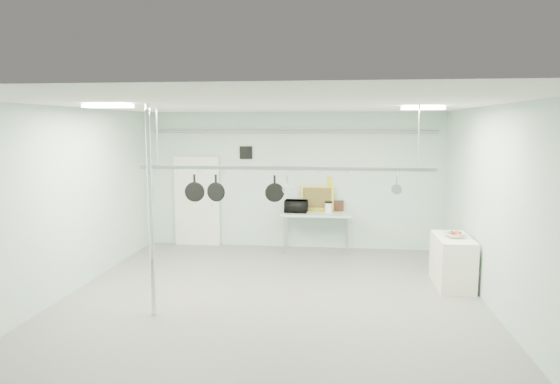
# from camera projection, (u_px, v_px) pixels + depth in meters

# --- Properties ---
(floor) EXTENTS (8.00, 8.00, 0.00)m
(floor) POSITION_uv_depth(u_px,v_px,m) (269.00, 305.00, 8.05)
(floor) COLOR gray
(floor) RESTS_ON ground
(ceiling) EXTENTS (7.00, 8.00, 0.02)m
(ceiling) POSITION_uv_depth(u_px,v_px,m) (269.00, 105.00, 7.63)
(ceiling) COLOR silver
(ceiling) RESTS_ON back_wall
(back_wall) EXTENTS (7.00, 0.02, 3.20)m
(back_wall) POSITION_uv_depth(u_px,v_px,m) (292.00, 180.00, 11.77)
(back_wall) COLOR #A6C7BA
(back_wall) RESTS_ON floor
(right_wall) EXTENTS (0.02, 8.00, 3.20)m
(right_wall) POSITION_uv_depth(u_px,v_px,m) (500.00, 212.00, 7.44)
(right_wall) COLOR #A6C7BA
(right_wall) RESTS_ON floor
(door) EXTENTS (1.10, 0.10, 2.20)m
(door) POSITION_uv_depth(u_px,v_px,m) (197.00, 202.00, 12.05)
(door) COLOR silver
(door) RESTS_ON floor
(wall_vent) EXTENTS (0.30, 0.04, 0.30)m
(wall_vent) POSITION_uv_depth(u_px,v_px,m) (246.00, 153.00, 11.79)
(wall_vent) COLOR black
(wall_vent) RESTS_ON back_wall
(conduit_pipe) EXTENTS (6.60, 0.07, 0.07)m
(conduit_pipe) POSITION_uv_depth(u_px,v_px,m) (292.00, 131.00, 11.53)
(conduit_pipe) COLOR gray
(conduit_pipe) RESTS_ON back_wall
(chrome_pole) EXTENTS (0.08, 0.08, 3.20)m
(chrome_pole) POSITION_uv_depth(u_px,v_px,m) (151.00, 212.00, 7.44)
(chrome_pole) COLOR silver
(chrome_pole) RESTS_ON floor
(prep_table) EXTENTS (1.60, 0.70, 0.91)m
(prep_table) POSITION_uv_depth(u_px,v_px,m) (317.00, 216.00, 11.41)
(prep_table) COLOR #A9C6B9
(prep_table) RESTS_ON floor
(side_cabinet) EXTENTS (0.60, 1.20, 0.90)m
(side_cabinet) POSITION_uv_depth(u_px,v_px,m) (452.00, 261.00, 9.01)
(side_cabinet) COLOR white
(side_cabinet) RESTS_ON floor
(pot_rack) EXTENTS (4.80, 0.06, 1.00)m
(pot_rack) POSITION_uv_depth(u_px,v_px,m) (284.00, 166.00, 8.03)
(pot_rack) COLOR #B7B7BC
(pot_rack) RESTS_ON ceiling
(light_panel_left) EXTENTS (0.65, 0.30, 0.05)m
(light_panel_left) POSITION_uv_depth(u_px,v_px,m) (108.00, 106.00, 7.10)
(light_panel_left) COLOR white
(light_panel_left) RESTS_ON ceiling
(light_panel_right) EXTENTS (0.65, 0.30, 0.05)m
(light_panel_right) POSITION_uv_depth(u_px,v_px,m) (423.00, 108.00, 7.95)
(light_panel_right) COLOR white
(light_panel_right) RESTS_ON ceiling
(microwave) EXTENTS (0.53, 0.38, 0.28)m
(microwave) POSITION_uv_depth(u_px,v_px,m) (296.00, 206.00, 11.45)
(microwave) COLOR black
(microwave) RESTS_ON prep_table
(coffee_canister) EXTENTS (0.21, 0.21, 0.23)m
(coffee_canister) POSITION_uv_depth(u_px,v_px,m) (328.00, 208.00, 11.37)
(coffee_canister) COLOR silver
(coffee_canister) RESTS_ON prep_table
(painting_large) EXTENTS (0.78, 0.16, 0.58)m
(painting_large) POSITION_uv_depth(u_px,v_px,m) (317.00, 198.00, 11.66)
(painting_large) COLOR gold
(painting_large) RESTS_ON prep_table
(painting_small) EXTENTS (0.30, 0.09, 0.25)m
(painting_small) POSITION_uv_depth(u_px,v_px,m) (337.00, 206.00, 11.63)
(painting_small) COLOR #351C12
(painting_small) RESTS_ON prep_table
(fruit_bowl) EXTENTS (0.48, 0.48, 0.09)m
(fruit_bowl) POSITION_uv_depth(u_px,v_px,m) (455.00, 235.00, 8.90)
(fruit_bowl) COLOR silver
(fruit_bowl) RESTS_ON side_cabinet
(skillet_left) EXTENTS (0.33, 0.09, 0.44)m
(skillet_left) POSITION_uv_depth(u_px,v_px,m) (195.00, 188.00, 8.25)
(skillet_left) COLOR black
(skillet_left) RESTS_ON pot_rack
(skillet_mid) EXTENTS (0.32, 0.12, 0.45)m
(skillet_mid) POSITION_uv_depth(u_px,v_px,m) (216.00, 188.00, 8.20)
(skillet_mid) COLOR black
(skillet_mid) RESTS_ON pot_rack
(skillet_right) EXTENTS (0.31, 0.12, 0.42)m
(skillet_right) POSITION_uv_depth(u_px,v_px,m) (275.00, 188.00, 8.09)
(skillet_right) COLOR black
(skillet_right) RESTS_ON pot_rack
(whisk) EXTENTS (0.19, 0.19, 0.33)m
(whisk) POSITION_uv_depth(u_px,v_px,m) (287.00, 186.00, 8.06)
(whisk) COLOR silver
(whisk) RESTS_ON pot_rack
(grater) EXTENTS (0.09, 0.04, 0.21)m
(grater) POSITION_uv_depth(u_px,v_px,m) (329.00, 182.00, 7.98)
(grater) COLOR orange
(grater) RESTS_ON pot_rack
(saucepan) EXTENTS (0.18, 0.13, 0.29)m
(saucepan) POSITION_uv_depth(u_px,v_px,m) (397.00, 186.00, 7.86)
(saucepan) COLOR silver
(saucepan) RESTS_ON pot_rack
(fruit_cluster) EXTENTS (0.24, 0.24, 0.09)m
(fruit_cluster) POSITION_uv_depth(u_px,v_px,m) (455.00, 233.00, 8.89)
(fruit_cluster) COLOR maroon
(fruit_cluster) RESTS_ON fruit_bowl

